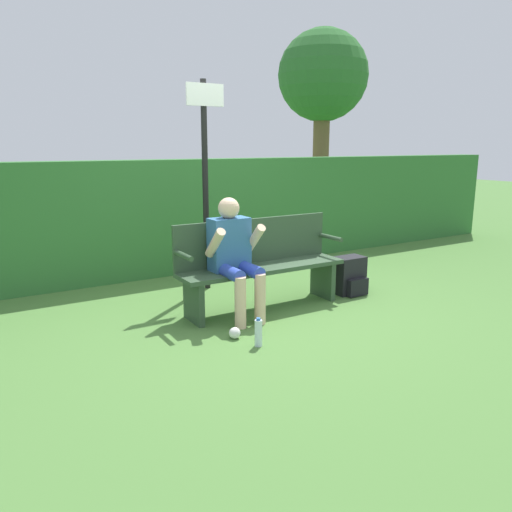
% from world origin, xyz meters
% --- Properties ---
extents(ground_plane, '(40.00, 40.00, 0.00)m').
position_xyz_m(ground_plane, '(0.00, 0.00, 0.00)').
color(ground_plane, '#4C7A38').
extents(hedge_back, '(12.00, 0.35, 1.53)m').
position_xyz_m(hedge_back, '(0.00, 1.96, 0.76)').
color(hedge_back, '#337033').
rests_on(hedge_back, ground).
extents(park_bench, '(1.85, 0.43, 0.95)m').
position_xyz_m(park_bench, '(0.00, 0.07, 0.49)').
color(park_bench, '#334C33').
rests_on(park_bench, ground).
extents(person_seated, '(0.54, 0.58, 1.21)m').
position_xyz_m(person_seated, '(-0.38, -0.06, 0.68)').
color(person_seated, '#336699').
rests_on(person_seated, ground).
extents(backpack, '(0.36, 0.31, 0.44)m').
position_xyz_m(backpack, '(1.17, -0.05, 0.21)').
color(backpack, black).
rests_on(backpack, ground).
extents(water_bottle, '(0.07, 0.07, 0.26)m').
position_xyz_m(water_bottle, '(-0.58, -0.84, 0.12)').
color(water_bottle, silver).
rests_on(water_bottle, ground).
extents(signpost, '(0.46, 0.09, 2.44)m').
position_xyz_m(signpost, '(-0.16, 1.02, 1.42)').
color(signpost, black).
rests_on(signpost, ground).
extents(tree, '(1.90, 1.90, 4.10)m').
position_xyz_m(tree, '(4.26, 4.43, 3.06)').
color(tree, brown).
rests_on(tree, ground).
extents(litter_crumple, '(0.10, 0.10, 0.10)m').
position_xyz_m(litter_crumple, '(-0.67, -0.59, 0.05)').
color(litter_crumple, silver).
rests_on(litter_crumple, ground).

